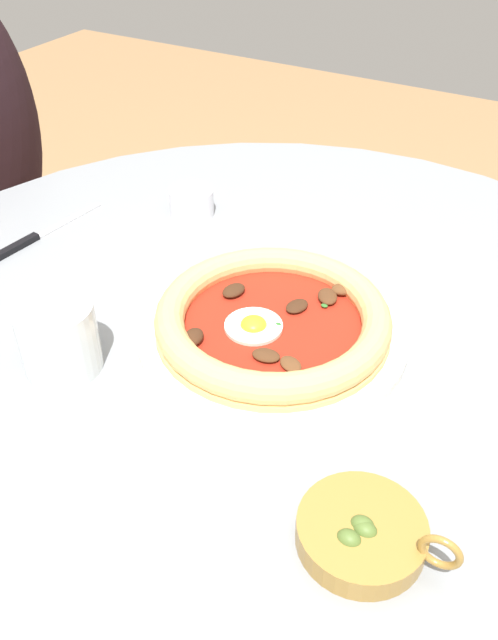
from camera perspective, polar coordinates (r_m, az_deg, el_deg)
The scene contains 6 objects.
dining_table at distance 0.81m, azimuth 1.65°, elevation -8.43°, with size 1.06×1.06×0.73m.
pizza_on_plate at distance 0.72m, azimuth 1.96°, elevation -0.15°, with size 0.29×0.29×0.04m.
water_glass at distance 0.70m, azimuth -16.01°, elevation -1.69°, with size 0.08×0.08×0.08m.
steak_knife at distance 0.93m, azimuth -18.41°, elevation 6.50°, with size 0.03×0.20×0.01m.
ramekin_capers at distance 0.95m, azimuth -4.95°, elevation 10.12°, with size 0.06×0.06×0.04m.
olive_pan at distance 0.55m, azimuth 9.77°, elevation -17.60°, with size 0.13×0.10×0.05m.
Camera 1 is at (0.26, -0.50, 1.19)m, focal length 37.22 mm.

